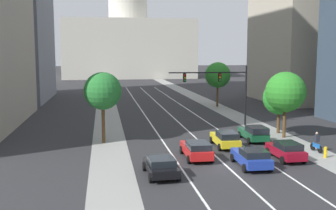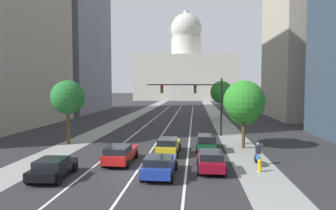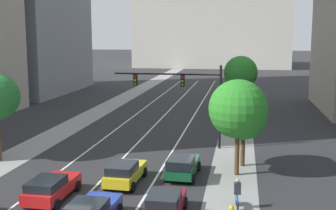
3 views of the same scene
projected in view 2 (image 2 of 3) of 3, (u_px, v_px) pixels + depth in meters
name	position (u px, v px, depth m)	size (l,w,h in m)	color
ground_plane	(175.00, 116.00, 59.82)	(400.00, 400.00, 0.00)	#2B2B2D
sidewalk_left	(129.00, 118.00, 55.63)	(3.19, 130.00, 0.01)	gray
sidewalk_right	(219.00, 119.00, 54.07)	(3.19, 130.00, 0.01)	gray
lane_stripe_left	(146.00, 125.00, 45.23)	(0.16, 90.00, 0.01)	white
lane_stripe_center	(168.00, 125.00, 44.91)	(0.16, 90.00, 0.01)	white
lane_stripe_right	(191.00, 126.00, 44.60)	(0.16, 90.00, 0.01)	white
capitol_building	(186.00, 72.00, 132.65)	(43.35, 27.52, 39.73)	beige
car_green	(207.00, 142.00, 27.48)	(2.07, 4.32, 1.55)	#14512D
car_yellow	(168.00, 145.00, 25.86)	(2.04, 4.47, 1.50)	yellow
car_black	(53.00, 167.00, 19.07)	(2.25, 4.12, 1.32)	black
car_blue	(160.00, 165.00, 19.48)	(2.18, 4.30, 1.45)	#1E389E
car_crimson	(211.00, 160.00, 20.73)	(1.94, 4.06, 1.46)	maroon
car_red	(120.00, 153.00, 22.76)	(2.06, 4.56, 1.47)	red
traffic_signal_mast	(197.00, 95.00, 35.32)	(9.09, 0.39, 6.98)	black
fire_hydrant	(260.00, 165.00, 20.50)	(0.26, 0.35, 0.91)	yellow
cyclist	(258.00, 154.00, 22.31)	(0.38, 1.70, 1.72)	black
street_tree_near_right	(222.00, 92.00, 51.65)	(3.98, 3.98, 6.96)	#51381E
street_tree_mid_left	(68.00, 97.00, 30.12)	(3.50, 3.50, 6.64)	#51381E
street_tree_mid_right	(244.00, 101.00, 28.06)	(3.97, 3.97, 6.56)	#51381E
street_tree_far_right	(244.00, 109.00, 30.26)	(3.42, 3.42, 5.42)	#51381E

